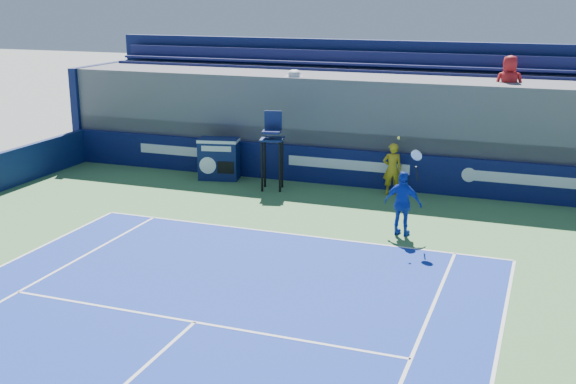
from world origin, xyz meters
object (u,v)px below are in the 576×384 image
(umpire_chair, at_px, (272,142))
(tennis_player, at_px, (403,203))
(match_clock, at_px, (219,158))
(ball_person, at_px, (392,169))

(umpire_chair, relative_size, tennis_player, 0.96)
(umpire_chair, bearing_deg, match_clock, 165.05)
(ball_person, bearing_deg, tennis_player, 86.66)
(ball_person, height_order, match_clock, ball_person)
(match_clock, relative_size, umpire_chair, 0.58)
(tennis_player, bearing_deg, umpire_chair, 147.59)
(tennis_player, bearing_deg, ball_person, 106.36)
(ball_person, relative_size, match_clock, 1.12)
(umpire_chair, distance_m, tennis_player, 5.69)
(match_clock, distance_m, tennis_player, 7.78)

